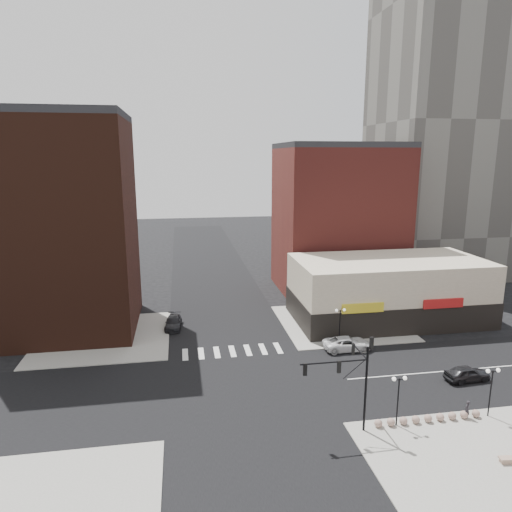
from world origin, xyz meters
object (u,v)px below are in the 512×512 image
object	(u,v)px
street_lamp_se_b	(492,380)
stone_bench	(511,460)
pedestrian	(467,409)
dark_sedan_east	(467,373)
white_suv	(348,344)
street_lamp_ne	(340,317)
street_lamp_se_a	(399,388)
dark_sedan_north	(173,323)
traffic_signal	(353,371)

from	to	relation	value
street_lamp_se_b	stone_bench	bearing A→B (deg)	-111.98
street_lamp_se_b	stone_bench	size ratio (longest dim) A/B	2.40
pedestrian	stone_bench	size ratio (longest dim) A/B	0.88
street_lamp_se_b	dark_sedan_east	bearing A→B (deg)	70.72
white_suv	pedestrian	world-z (taller)	pedestrian
street_lamp_ne	street_lamp_se_a	bearing A→B (deg)	-93.58
white_suv	dark_sedan_east	bearing A→B (deg)	-133.82
dark_sedan_east	dark_sedan_north	size ratio (longest dim) A/B	0.92
pedestrian	stone_bench	bearing A→B (deg)	59.35
traffic_signal	street_lamp_ne	bearing A→B (deg)	73.25
pedestrian	stone_bench	distance (m)	5.55
street_lamp_se_b	white_suv	size ratio (longest dim) A/B	0.78
street_lamp_se_a	dark_sedan_east	xyz separation A→B (m)	(10.07, 5.92, -2.56)
traffic_signal	dark_sedan_east	size ratio (longest dim) A/B	1.80
street_lamp_se_a	street_lamp_ne	size ratio (longest dim) A/B	1.00
street_lamp_ne	traffic_signal	bearing A→B (deg)	-106.75
dark_sedan_east	street_lamp_se_a	bearing A→B (deg)	116.91
street_lamp_ne	white_suv	size ratio (longest dim) A/B	0.78
street_lamp_se_a	stone_bench	bearing A→B (deg)	-43.69
white_suv	dark_sedan_east	xyz separation A→B (m)	(8.65, -8.58, -0.00)
traffic_signal	dark_sedan_north	world-z (taller)	traffic_signal
traffic_signal	dark_sedan_east	xyz separation A→B (m)	(13.84, 5.75, -4.23)
street_lamp_se_a	pedestrian	xyz separation A→B (m)	(6.07, 0.00, -2.41)
white_suv	street_lamp_se_b	bearing A→B (deg)	-154.66
dark_sedan_north	white_suv	bearing A→B (deg)	-23.49
street_lamp_se_a	dark_sedan_north	xyz separation A→B (m)	(-17.50, 24.40, -2.61)
street_lamp_ne	stone_bench	bearing A→B (deg)	-77.49
street_lamp_ne	dark_sedan_north	bearing A→B (deg)	155.58
pedestrian	street_lamp_se_b	bearing A→B (deg)	152.38
street_lamp_se_b	street_lamp_ne	bearing A→B (deg)	113.63
pedestrian	stone_bench	xyz separation A→B (m)	(-0.29, -5.52, -0.55)
traffic_signal	stone_bench	world-z (taller)	traffic_signal
street_lamp_se_a	street_lamp_ne	world-z (taller)	same
white_suv	stone_bench	size ratio (longest dim) A/B	3.07
white_suv	dark_sedan_east	world-z (taller)	white_suv
street_lamp_se_b	street_lamp_ne	size ratio (longest dim) A/B	1.00
dark_sedan_north	street_lamp_se_a	bearing A→B (deg)	-50.23
stone_bench	street_lamp_se_a	bearing A→B (deg)	142.08
stone_bench	dark_sedan_north	bearing A→B (deg)	133.65
street_lamp_ne	pedestrian	size ratio (longest dim) A/B	2.73
street_lamp_se_b	dark_sedan_north	world-z (taller)	street_lamp_se_b
street_lamp_se_b	stone_bench	distance (m)	6.64
street_lamp_ne	dark_sedan_north	distance (m)	20.48
street_lamp_se_a	pedestrian	distance (m)	6.53
street_lamp_se_a	street_lamp_se_b	size ratio (longest dim) A/B	1.00
street_lamp_se_a	dark_sedan_east	bearing A→B (deg)	30.46
white_suv	dark_sedan_north	bearing A→B (deg)	63.32
pedestrian	stone_bench	world-z (taller)	pedestrian
street_lamp_se_a	white_suv	distance (m)	14.79
street_lamp_se_b	white_suv	xyz separation A→B (m)	(-6.58, 14.50, -2.55)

